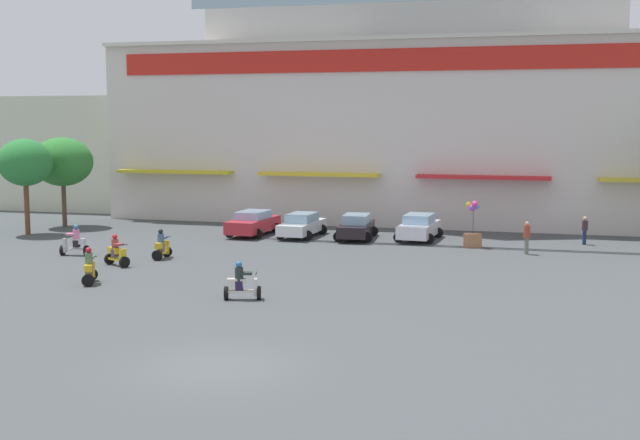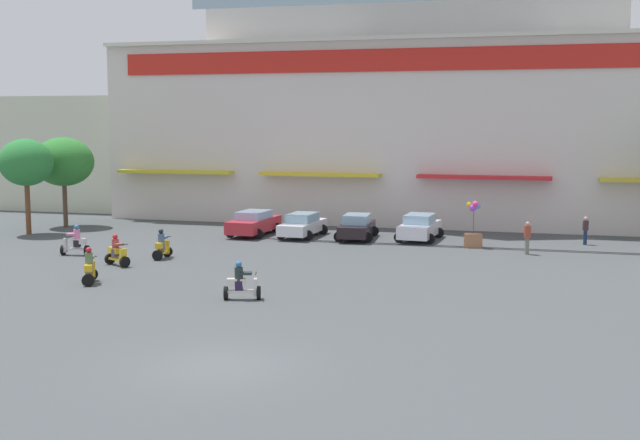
# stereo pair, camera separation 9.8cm
# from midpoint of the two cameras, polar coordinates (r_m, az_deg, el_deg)

# --- Properties ---
(ground_plane) EXTENTS (128.00, 128.00, 0.00)m
(ground_plane) POSITION_cam_midpoint_polar(r_m,az_deg,el_deg) (35.17, 0.95, -4.17)
(ground_plane) COLOR #454A4D
(colonial_building) EXTENTS (40.55, 16.25, 22.12)m
(colonial_building) POSITION_cam_midpoint_polar(r_m,az_deg,el_deg) (57.05, 6.72, 9.91)
(colonial_building) COLOR silver
(colonial_building) RESTS_ON ground
(flank_building_left) EXTENTS (13.76, 11.60, 8.59)m
(flank_building_left) POSITION_cam_midpoint_polar(r_m,az_deg,el_deg) (68.10, -15.55, 4.67)
(flank_building_left) COLOR beige
(flank_building_left) RESTS_ON ground
(plaza_tree_0) EXTENTS (3.91, 3.58, 5.75)m
(plaza_tree_0) POSITION_cam_midpoint_polar(r_m,az_deg,el_deg) (54.26, -17.57, 3.92)
(plaza_tree_0) COLOR brown
(plaza_tree_0) RESTS_ON ground
(plaza_tree_2) EXTENTS (3.25, 2.97, 5.74)m
(plaza_tree_2) POSITION_cam_midpoint_polar(r_m,az_deg,el_deg) (51.33, -19.96, 3.81)
(plaza_tree_2) COLOR brown
(plaza_tree_2) RESTS_ON ground
(parked_car_0) EXTENTS (2.57, 4.60, 1.46)m
(parked_car_0) POSITION_cam_midpoint_polar(r_m,az_deg,el_deg) (48.39, -4.63, -0.20)
(parked_car_0) COLOR #B62630
(parked_car_0) RESTS_ON ground
(parked_car_1) EXTENTS (2.40, 4.45, 1.41)m
(parked_car_1) POSITION_cam_midpoint_polar(r_m,az_deg,el_deg) (47.53, -1.18, -0.35)
(parked_car_1) COLOR silver
(parked_car_1) RESTS_ON ground
(parked_car_2) EXTENTS (2.41, 4.27, 1.43)m
(parked_car_2) POSITION_cam_midpoint_polar(r_m,az_deg,el_deg) (46.72, 2.67, -0.47)
(parked_car_2) COLOR black
(parked_car_2) RESTS_ON ground
(parked_car_3) EXTENTS (2.52, 4.29, 1.50)m
(parked_car_3) POSITION_cam_midpoint_polar(r_m,az_deg,el_deg) (46.57, 7.09, -0.50)
(parked_car_3) COLOR white
(parked_car_3) RESTS_ON ground
(scooter_rider_1) EXTENTS (1.06, 1.52, 1.57)m
(scooter_rider_1) POSITION_cam_midpoint_polar(r_m,az_deg,el_deg) (35.41, -15.85, -3.29)
(scooter_rider_1) COLOR black
(scooter_rider_1) RESTS_ON ground
(scooter_rider_3) EXTENTS (1.45, 0.77, 1.57)m
(scooter_rider_3) POSITION_cam_midpoint_polar(r_m,az_deg,el_deg) (42.96, -16.80, -1.53)
(scooter_rider_3) COLOR black
(scooter_rider_3) RESTS_ON ground
(scooter_rider_4) EXTENTS (1.49, 0.90, 1.49)m
(scooter_rider_4) POSITION_cam_midpoint_polar(r_m,az_deg,el_deg) (31.22, -5.46, -4.49)
(scooter_rider_4) COLOR black
(scooter_rider_4) RESTS_ON ground
(scooter_rider_6) EXTENTS (1.48, 1.12, 1.51)m
(scooter_rider_6) POSITION_cam_midpoint_polar(r_m,az_deg,el_deg) (39.34, -14.05, -2.24)
(scooter_rider_6) COLOR black
(scooter_rider_6) RESTS_ON ground
(scooter_rider_7) EXTENTS (0.58, 1.38, 1.51)m
(scooter_rider_7) POSITION_cam_midpoint_polar(r_m,az_deg,el_deg) (40.86, -10.99, -1.82)
(scooter_rider_7) COLOR black
(scooter_rider_7) RESTS_ON ground
(pedestrian_2) EXTENTS (0.46, 0.46, 1.57)m
(pedestrian_2) POSITION_cam_midpoint_polar(r_m,az_deg,el_deg) (46.90, 18.26, -0.58)
(pedestrian_2) COLOR #1A2B4D
(pedestrian_2) RESTS_ON ground
(pedestrian_3) EXTENTS (0.42, 0.42, 1.69)m
(pedestrian_3) POSITION_cam_midpoint_polar(r_m,az_deg,el_deg) (42.71, 14.46, -1.08)
(pedestrian_3) COLOR slate
(pedestrian_3) RESTS_ON ground
(balloon_vendor_cart) EXTENTS (1.01, 0.79, 2.55)m
(balloon_vendor_cart) POSITION_cam_midpoint_polar(r_m,az_deg,el_deg) (44.37, 10.83, -0.58)
(balloon_vendor_cart) COLOR #9F6847
(balloon_vendor_cart) RESTS_ON ground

